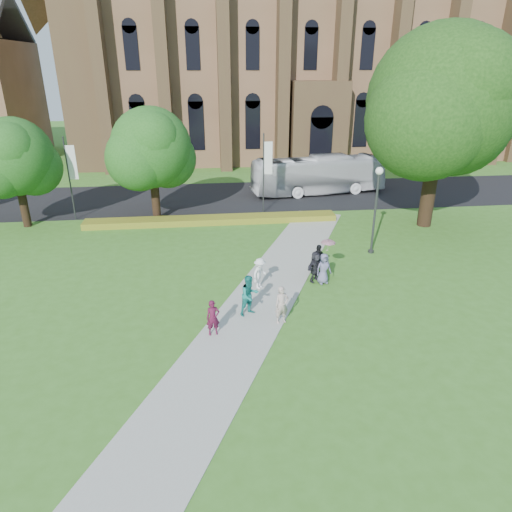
{
  "coord_description": "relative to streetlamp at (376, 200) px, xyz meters",
  "views": [
    {
      "loc": [
        -2.39,
        -18.24,
        10.66
      ],
      "look_at": [
        0.04,
        2.99,
        1.6
      ],
      "focal_mm": 32.0,
      "sensor_mm": 36.0,
      "label": 1
    }
  ],
  "objects": [
    {
      "name": "ground",
      "position": [
        -7.5,
        -6.5,
        -3.3
      ],
      "size": [
        160.0,
        160.0,
        0.0
      ],
      "primitive_type": "plane",
      "color": "#3E7222",
      "rests_on": "ground"
    },
    {
      "name": "road",
      "position": [
        -7.5,
        13.5,
        -3.29
      ],
      "size": [
        160.0,
        10.0,
        0.02
      ],
      "primitive_type": "cube",
      "color": "black",
      "rests_on": "ground"
    },
    {
      "name": "footpath",
      "position": [
        -7.5,
        -5.5,
        -3.28
      ],
      "size": [
        15.58,
        28.54,
        0.04
      ],
      "primitive_type": "cube",
      "rotation": [
        0.0,
        0.0,
        -0.44
      ],
      "color": "#B2B2A8",
      "rests_on": "ground"
    },
    {
      "name": "flower_hedge",
      "position": [
        -9.5,
        6.7,
        -3.07
      ],
      "size": [
        18.0,
        1.4,
        0.45
      ],
      "primitive_type": "cube",
      "color": "#B08F23",
      "rests_on": "ground"
    },
    {
      "name": "cathedral",
      "position": [
        2.5,
        33.23,
        9.69
      ],
      "size": [
        52.6,
        18.25,
        28.0
      ],
      "color": "brown",
      "rests_on": "ground"
    },
    {
      "name": "streetlamp",
      "position": [
        0.0,
        0.0,
        0.0
      ],
      "size": [
        0.44,
        0.44,
        5.24
      ],
      "color": "#38383D",
      "rests_on": "ground"
    },
    {
      "name": "large_tree",
      "position": [
        5.5,
        4.5,
        5.07
      ],
      "size": [
        9.6,
        9.6,
        13.2
      ],
      "color": "#332114",
      "rests_on": "ground"
    },
    {
      "name": "street_tree_0",
      "position": [
        -22.5,
        7.5,
        1.58
      ],
      "size": [
        5.2,
        5.2,
        7.5
      ],
      "color": "#332114",
      "rests_on": "ground"
    },
    {
      "name": "street_tree_1",
      "position": [
        -13.5,
        8.0,
        1.93
      ],
      "size": [
        5.6,
        5.6,
        8.05
      ],
      "color": "#332114",
      "rests_on": "ground"
    },
    {
      "name": "banner_pole_0",
      "position": [
        -5.39,
        8.7,
        0.09
      ],
      "size": [
        0.7,
        0.1,
        6.0
      ],
      "color": "#38383D",
      "rests_on": "ground"
    },
    {
      "name": "banner_pole_1",
      "position": [
        -19.39,
        8.7,
        0.09
      ],
      "size": [
        0.7,
        0.1,
        6.0
      ],
      "color": "#38383D",
      "rests_on": "ground"
    },
    {
      "name": "tour_coach",
      "position": [
        -0.02,
        13.82,
        -1.64
      ],
      "size": [
        12.0,
        4.38,
        3.27
      ],
      "primitive_type": "imported",
      "rotation": [
        0.0,
        0.0,
        1.71
      ],
      "color": "silver",
      "rests_on": "road"
    },
    {
      "name": "pedestrian_0",
      "position": [
        -9.8,
        -8.09,
        -2.47
      ],
      "size": [
        0.63,
        0.47,
        1.58
      ],
      "primitive_type": "imported",
      "rotation": [
        0.0,
        0.0,
        0.16
      ],
      "color": "#4F122C",
      "rests_on": "footpath"
    },
    {
      "name": "pedestrian_1",
      "position": [
        -8.11,
        -6.59,
        -2.3
      ],
      "size": [
        1.17,
        1.09,
        1.92
      ],
      "primitive_type": "imported",
      "rotation": [
        0.0,
        0.0,
        0.5
      ],
      "color": "#17756C",
      "rests_on": "footpath"
    },
    {
      "name": "pedestrian_2",
      "position": [
        -7.33,
        -4.01,
        -2.44
      ],
      "size": [
        1.13,
        1.19,
        1.62
      ],
      "primitive_type": "imported",
      "rotation": [
        0.0,
        0.0,
        0.89
      ],
      "color": "white",
      "rests_on": "footpath"
    },
    {
      "name": "pedestrian_3",
      "position": [
        -4.01,
        -2.74,
        -2.4
      ],
      "size": [
        1.06,
        0.9,
        1.71
      ],
      "primitive_type": "imported",
      "rotation": [
        0.0,
        0.0,
        0.59
      ],
      "color": "black",
      "rests_on": "footpath"
    },
    {
      "name": "pedestrian_4",
      "position": [
        -3.97,
        -3.83,
        -2.43
      ],
      "size": [
        0.9,
        0.69,
        1.64
      ],
      "primitive_type": "imported",
      "rotation": [
        0.0,
        0.0,
        0.22
      ],
      "color": "slate",
      "rests_on": "footpath"
    },
    {
      "name": "pedestrian_5",
      "position": [
        -4.34,
        -3.54,
        -2.42
      ],
      "size": [
        1.52,
        1.35,
        1.67
      ],
      "primitive_type": "imported",
      "rotation": [
        0.0,
        0.0,
        0.68
      ],
      "color": "#25252C",
      "rests_on": "footpath"
    },
    {
      "name": "pedestrian_6",
      "position": [
        -6.78,
        -7.46,
        -2.39
      ],
      "size": [
        0.72,
        0.56,
        1.74
      ],
      "primitive_type": "imported",
      "rotation": [
        0.0,
        0.0,
        0.26
      ],
      "color": "#AF9A92",
      "rests_on": "footpath"
    },
    {
      "name": "parasol",
      "position": [
        -3.79,
        -3.73,
        -1.29
      ],
      "size": [
        0.92,
        0.92,
        0.65
      ],
      "primitive_type": "imported",
      "rotation": [
        0.0,
        0.0,
        0.29
      ],
      "color": "#DD9CAD",
      "rests_on": "pedestrian_4"
    }
  ]
}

